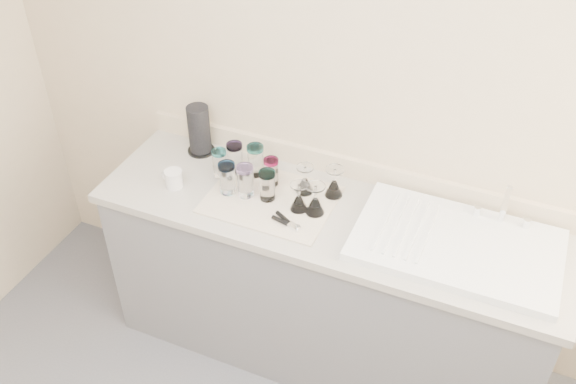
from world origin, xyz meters
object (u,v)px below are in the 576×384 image
at_px(tumbler_teal, 235,157).
at_px(tumbler_cyan, 256,160).
at_px(tumbler_lavender, 267,185).
at_px(goblet_back_left, 305,183).
at_px(goblet_front_right, 315,203).
at_px(goblet_back_right, 334,186).
at_px(can_opener, 287,222).
at_px(goblet_front_left, 299,201).
at_px(tumbler_purple, 271,172).
at_px(paper_towel_roll, 199,130).
at_px(tumbler_extra, 220,163).
at_px(tumbler_blue, 245,181).
at_px(sink_unit, 457,244).
at_px(tumbler_magenta, 227,178).
at_px(white_mug, 173,179).

xyz_separation_m(tumbler_teal, tumbler_cyan, (0.10, 0.01, 0.00)).
bearing_deg(tumbler_lavender, tumbler_cyan, 131.19).
bearing_deg(goblet_back_left, goblet_front_right, -50.67).
height_order(goblet_back_right, can_opener, goblet_back_right).
bearing_deg(goblet_front_left, tumbler_teal, 159.43).
distance_m(tumbler_purple, goblet_back_right, 0.29).
height_order(tumbler_teal, can_opener, tumbler_teal).
xyz_separation_m(goblet_back_right, can_opener, (-0.11, -0.26, -0.04)).
height_order(goblet_back_right, paper_towel_roll, paper_towel_roll).
xyz_separation_m(tumbler_lavender, tumbler_extra, (-0.27, 0.07, -0.00)).
bearing_deg(tumbler_lavender, tumbler_extra, 165.33).
bearing_deg(tumbler_blue, sink_unit, 2.23).
bearing_deg(goblet_front_right, tumbler_purple, 156.80).
height_order(tumbler_lavender, goblet_back_left, tumbler_lavender).
bearing_deg(goblet_back_left, tumbler_extra, -174.74).
bearing_deg(tumbler_lavender, can_opener, -40.45).
height_order(goblet_front_left, goblet_front_right, goblet_front_right).
bearing_deg(paper_towel_roll, goblet_front_left, -20.29).
bearing_deg(tumbler_teal, tumbler_magenta, -75.30).
bearing_deg(tumbler_cyan, tumbler_blue, -81.12).
distance_m(tumbler_purple, goblet_front_right, 0.28).
height_order(tumbler_purple, white_mug, tumbler_purple).
relative_size(tumbler_extra, white_mug, 1.13).
relative_size(tumbler_blue, goblet_front_left, 1.13).
xyz_separation_m(tumbler_lavender, goblet_front_left, (0.15, -0.01, -0.03)).
bearing_deg(tumbler_blue, white_mug, -169.07).
xyz_separation_m(tumbler_extra, goblet_back_left, (0.40, 0.04, -0.02)).
bearing_deg(goblet_front_left, goblet_front_right, 5.24).
distance_m(tumbler_teal, white_mug, 0.30).
bearing_deg(goblet_front_left, paper_towel_roll, 159.71).
bearing_deg(tumbler_purple, tumbler_teal, 172.53).
relative_size(tumbler_magenta, goblet_back_right, 1.05).
bearing_deg(sink_unit, paper_towel_roll, 171.66).
distance_m(tumbler_extra, goblet_back_right, 0.54).
height_order(tumbler_lavender, goblet_front_left, tumbler_lavender).
bearing_deg(white_mug, tumbler_cyan, 35.54).
bearing_deg(goblet_back_right, tumbler_purple, -172.93).
bearing_deg(tumbler_cyan, goblet_front_right, -22.97).
height_order(tumbler_magenta, goblet_back_left, tumbler_magenta).
bearing_deg(tumbler_teal, tumbler_purple, -7.47).
height_order(tumbler_magenta, goblet_front_right, tumbler_magenta).
height_order(goblet_front_left, paper_towel_roll, paper_towel_roll).
relative_size(tumbler_blue, can_opener, 1.06).
bearing_deg(sink_unit, can_opener, -167.88).
height_order(tumbler_purple, tumbler_magenta, tumbler_magenta).
bearing_deg(can_opener, white_mug, 175.36).
bearing_deg(tumbler_cyan, goblet_front_left, -29.19).
height_order(tumbler_extra, goblet_back_left, goblet_back_left).
relative_size(goblet_back_left, goblet_front_left, 1.02).
relative_size(tumbler_cyan, tumbler_purple, 1.14).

